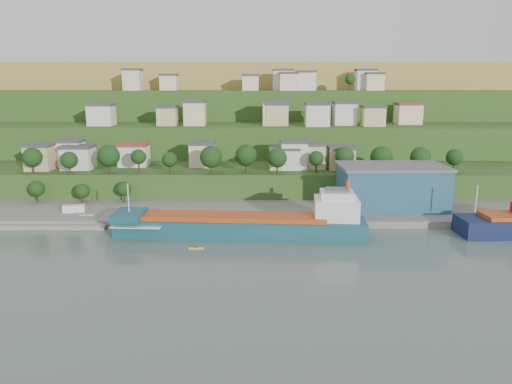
{
  "coord_description": "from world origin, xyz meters",
  "views": [
    {
      "loc": [
        6.12,
        -114.23,
        38.58
      ],
      "look_at": [
        5.39,
        15.0,
        10.12
      ],
      "focal_mm": 35.0,
      "sensor_mm": 36.0,
      "label": 1
    }
  ],
  "objects_px": {
    "kayak_orange": "(194,248)",
    "warehouse": "(391,186)",
    "cargo_ship_near": "(248,226)",
    "caravan": "(74,210)"
  },
  "relations": [
    {
      "from": "caravan",
      "to": "kayak_orange",
      "type": "height_order",
      "value": "caravan"
    },
    {
      "from": "warehouse",
      "to": "caravan",
      "type": "relative_size",
      "value": 5.21
    },
    {
      "from": "cargo_ship_near",
      "to": "warehouse",
      "type": "relative_size",
      "value": 2.04
    },
    {
      "from": "warehouse",
      "to": "caravan",
      "type": "xyz_separation_m",
      "value": [
        -92.78,
        -6.22,
        -5.82
      ]
    },
    {
      "from": "cargo_ship_near",
      "to": "caravan",
      "type": "height_order",
      "value": "cargo_ship_near"
    },
    {
      "from": "cargo_ship_near",
      "to": "kayak_orange",
      "type": "relative_size",
      "value": 21.92
    },
    {
      "from": "cargo_ship_near",
      "to": "caravan",
      "type": "xyz_separation_m",
      "value": [
        -50.62,
        16.24,
        -0.0
      ]
    },
    {
      "from": "caravan",
      "to": "kayak_orange",
      "type": "xyz_separation_m",
      "value": [
        38.01,
        -26.34,
        -2.4
      ]
    },
    {
      "from": "caravan",
      "to": "warehouse",
      "type": "bearing_deg",
      "value": -9.46
    },
    {
      "from": "kayak_orange",
      "to": "warehouse",
      "type": "bearing_deg",
      "value": 39.66
    }
  ]
}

